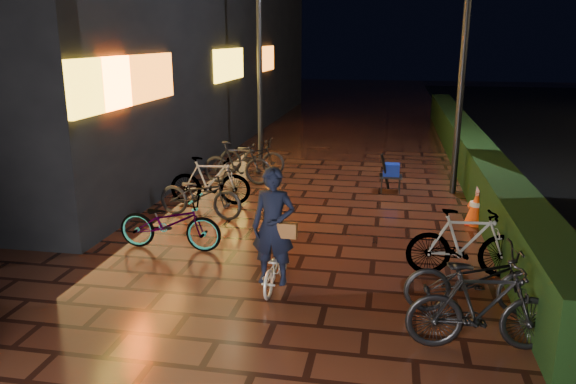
# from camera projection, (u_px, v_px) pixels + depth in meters

# --- Properties ---
(ground) EXTENTS (80.00, 80.00, 0.00)m
(ground) POSITION_uv_depth(u_px,v_px,m) (291.00, 284.00, 7.91)
(ground) COLOR #381911
(ground) RESTS_ON ground
(hedge) EXTENTS (0.70, 20.00, 1.00)m
(hedge) POSITION_uv_depth(u_px,v_px,m) (468.00, 150.00, 14.78)
(hedge) COLOR black
(hedge) RESTS_ON ground
(storefront_block) EXTENTS (12.09, 22.00, 9.00)m
(storefront_block) POSITION_uv_depth(u_px,v_px,m) (79.00, 3.00, 19.28)
(storefront_block) COLOR black
(storefront_block) RESTS_ON ground
(lamp_post_hedge) EXTENTS (0.50, 0.21, 5.29)m
(lamp_post_hedge) POSITION_uv_depth(u_px,v_px,m) (463.00, 60.00, 11.80)
(lamp_post_hedge) COLOR black
(lamp_post_hedge) RESTS_ON ground
(lamp_post_sf) EXTENTS (0.51, 0.22, 5.36)m
(lamp_post_sf) POSITION_uv_depth(u_px,v_px,m) (260.00, 53.00, 15.45)
(lamp_post_sf) COLOR black
(lamp_post_sf) RESTS_ON ground
(cyclist) EXTENTS (0.63, 1.22, 1.73)m
(cyclist) POSITION_uv_depth(u_px,v_px,m) (274.00, 245.00, 7.62)
(cyclist) COLOR white
(cyclist) RESTS_ON ground
(traffic_barrier) EXTENTS (0.61, 1.56, 0.64)m
(traffic_barrier) POSITION_uv_depth(u_px,v_px,m) (478.00, 199.00, 10.92)
(traffic_barrier) COLOR #EB460C
(traffic_barrier) RESTS_ON ground
(cart_assembly) EXTENTS (0.50, 0.52, 0.93)m
(cart_assembly) POSITION_uv_depth(u_px,v_px,m) (391.00, 171.00, 12.52)
(cart_assembly) COLOR black
(cart_assembly) RESTS_ON ground
(parked_bikes_storefront) EXTENTS (1.92, 6.07, 1.01)m
(parked_bikes_storefront) POSITION_uv_depth(u_px,v_px,m) (218.00, 180.00, 11.75)
(parked_bikes_storefront) COLOR black
(parked_bikes_storefront) RESTS_ON ground
(parked_bikes_hedge) EXTENTS (1.79, 2.69, 1.01)m
(parked_bikes_hedge) POSITION_uv_depth(u_px,v_px,m) (473.00, 274.00, 7.07)
(parked_bikes_hedge) COLOR black
(parked_bikes_hedge) RESTS_ON ground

